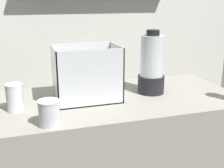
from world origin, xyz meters
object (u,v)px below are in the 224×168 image
juice_cup_pomegranate_left (49,114)px  carrot_display_bin (86,83)px  juice_cup_pomegranate_far_left (15,99)px  blender_pitcher (152,66)px

juice_cup_pomegranate_left → carrot_display_bin: bearing=51.7°
carrot_display_bin → juice_cup_pomegranate_far_left: (-0.36, -0.06, -0.03)m
juice_cup_pomegranate_left → blender_pitcher: bearing=25.3°
carrot_display_bin → juice_cup_pomegranate_left: carrot_display_bin is taller
blender_pitcher → juice_cup_pomegranate_left: 0.67m
carrot_display_bin → blender_pitcher: (0.38, 0.01, 0.06)m
blender_pitcher → carrot_display_bin: bearing=-179.1°
juice_cup_pomegranate_far_left → juice_cup_pomegranate_left: juice_cup_pomegranate_far_left is taller
carrot_display_bin → blender_pitcher: size_ratio=0.94×
blender_pitcher → juice_cup_pomegranate_far_left: bearing=-175.0°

